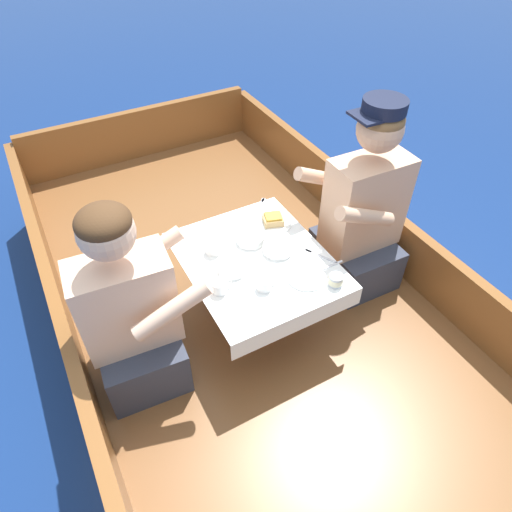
# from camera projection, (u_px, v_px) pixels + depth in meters

# --- Properties ---
(ground_plane) EXTENTS (60.00, 60.00, 0.00)m
(ground_plane) POSITION_uv_depth(u_px,v_px,m) (251.00, 341.00, 2.74)
(ground_plane) COLOR navy
(boat_deck) EXTENTS (1.89, 3.74, 0.32)m
(boat_deck) POSITION_uv_depth(u_px,v_px,m) (251.00, 324.00, 2.63)
(boat_deck) COLOR brown
(boat_deck) RESTS_ON ground_plane
(gunwale_port) EXTENTS (0.06, 3.74, 0.33)m
(gunwale_port) POSITION_uv_depth(u_px,v_px,m) (74.00, 355.00, 2.09)
(gunwale_port) COLOR brown
(gunwale_port) RESTS_ON boat_deck
(gunwale_starboard) EXTENTS (0.06, 3.74, 0.33)m
(gunwale_starboard) POSITION_uv_depth(u_px,v_px,m) (385.00, 232.00, 2.73)
(gunwale_starboard) COLOR brown
(gunwale_starboard) RESTS_ON boat_deck
(bow_coaming) EXTENTS (1.77, 0.06, 0.38)m
(bow_coaming) POSITION_uv_depth(u_px,v_px,m) (140.00, 133.00, 3.57)
(bow_coaming) COLOR brown
(bow_coaming) RESTS_ON boat_deck
(cockpit_table) EXTENTS (0.67, 0.80, 0.41)m
(cockpit_table) POSITION_uv_depth(u_px,v_px,m) (256.00, 265.00, 2.23)
(cockpit_table) COLOR #B2B2B7
(cockpit_table) RESTS_ON boat_deck
(person_port) EXTENTS (0.55, 0.47, 0.97)m
(person_port) POSITION_uv_depth(u_px,v_px,m) (131.00, 315.00, 1.96)
(person_port) COLOR #333847
(person_port) RESTS_ON boat_deck
(person_starboard) EXTENTS (0.53, 0.45, 1.07)m
(person_starboard) POSITION_uv_depth(u_px,v_px,m) (362.00, 214.00, 2.39)
(person_starboard) COLOR #333847
(person_starboard) RESTS_ON boat_deck
(plate_sandwich) EXTENTS (0.19, 0.19, 0.01)m
(plate_sandwich) POSITION_uv_depth(u_px,v_px,m) (273.00, 223.00, 2.39)
(plate_sandwich) COLOR white
(plate_sandwich) RESTS_ON cockpit_table
(plate_bread) EXTENTS (0.18, 0.18, 0.01)m
(plate_bread) POSITION_uv_depth(u_px,v_px,m) (306.00, 277.00, 2.11)
(plate_bread) COLOR white
(plate_bread) RESTS_ON cockpit_table
(sandwich) EXTENTS (0.12, 0.12, 0.05)m
(sandwich) POSITION_uv_depth(u_px,v_px,m) (273.00, 219.00, 2.37)
(sandwich) COLOR tan
(sandwich) RESTS_ON plate_sandwich
(bowl_port_near) EXTENTS (0.13, 0.13, 0.04)m
(bowl_port_near) POSITION_uv_depth(u_px,v_px,m) (232.00, 268.00, 2.12)
(bowl_port_near) COLOR white
(bowl_port_near) RESTS_ON cockpit_table
(bowl_starboard_near) EXTENTS (0.15, 0.15, 0.04)m
(bowl_starboard_near) POSITION_uv_depth(u_px,v_px,m) (278.00, 248.00, 2.23)
(bowl_starboard_near) COLOR white
(bowl_starboard_near) RESTS_ON cockpit_table
(bowl_center_far) EXTENTS (0.15, 0.15, 0.04)m
(bowl_center_far) POSITION_uv_depth(u_px,v_px,m) (251.00, 238.00, 2.28)
(bowl_center_far) COLOR white
(bowl_center_far) RESTS_ON cockpit_table
(coffee_cup_port) EXTENTS (0.11, 0.08, 0.07)m
(coffee_cup_port) POSITION_uv_depth(u_px,v_px,m) (213.00, 246.00, 2.22)
(coffee_cup_port) COLOR white
(coffee_cup_port) RESTS_ON cockpit_table
(coffee_cup_starboard) EXTENTS (0.10, 0.07, 0.05)m
(coffee_cup_starboard) POSITION_uv_depth(u_px,v_px,m) (265.00, 284.00, 2.04)
(coffee_cup_starboard) COLOR white
(coffee_cup_starboard) RESTS_ON cockpit_table
(coffee_cup_center) EXTENTS (0.10, 0.07, 0.06)m
(coffee_cup_center) POSITION_uv_depth(u_px,v_px,m) (219.00, 286.00, 2.02)
(coffee_cup_center) COLOR white
(coffee_cup_center) RESTS_ON cockpit_table
(tin_can) EXTENTS (0.07, 0.07, 0.05)m
(tin_can) POSITION_uv_depth(u_px,v_px,m) (336.00, 280.00, 2.06)
(tin_can) COLOR silver
(tin_can) RESTS_ON cockpit_table
(utensil_knife_starboard) EXTENTS (0.17, 0.01, 0.00)m
(utensil_knife_starboard) POSITION_uv_depth(u_px,v_px,m) (328.00, 267.00, 2.16)
(utensil_knife_starboard) COLOR silver
(utensil_knife_starboard) RESTS_ON cockpit_table
(utensil_fork_port) EXTENTS (0.14, 0.13, 0.00)m
(utensil_fork_port) POSITION_uv_depth(u_px,v_px,m) (260.00, 206.00, 2.51)
(utensil_fork_port) COLOR silver
(utensil_fork_port) RESTS_ON cockpit_table
(utensil_fork_starboard) EXTENTS (0.10, 0.16, 0.00)m
(utensil_fork_starboard) POSITION_uv_depth(u_px,v_px,m) (318.00, 255.00, 2.22)
(utensil_fork_starboard) COLOR silver
(utensil_fork_starboard) RESTS_ON cockpit_table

